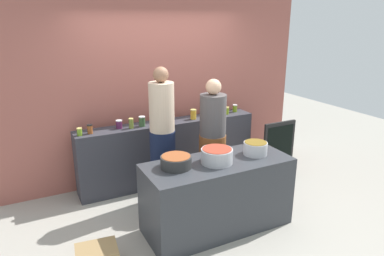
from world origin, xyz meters
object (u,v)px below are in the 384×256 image
object	(u,v)px
preserve_jar_6	(193,114)
cooking_pot_center	(217,156)
preserve_jar_1	(90,129)
cook_in_cap	(212,145)
preserve_jar_7	(220,111)
preserve_jar_9	(235,108)
cook_with_tongs	(163,144)
preserve_jar_0	(80,132)
cooking_pot_right	(255,148)
preserve_jar_3	(131,123)
preserve_jar_5	(171,118)
preserve_jar_4	(142,121)
chalkboard_sign	(279,148)
preserve_jar_8	(226,110)
cooking_pot_left	(176,162)
preserve_jar_2	(119,124)

from	to	relation	value
preserve_jar_6	cooking_pot_center	distance (m)	1.44
preserve_jar_1	cook_in_cap	bearing A→B (deg)	-24.27
preserve_jar_7	preserve_jar_9	size ratio (longest dim) A/B	1.26
preserve_jar_1	cook_with_tongs	distance (m)	0.97
preserve_jar_6	cook_with_tongs	xyz separation A→B (m)	(-0.72, -0.53, -0.17)
preserve_jar_0	cooking_pot_right	size ratio (longest dim) A/B	0.36
cook_with_tongs	preserve_jar_3	bearing A→B (deg)	116.05
preserve_jar_5	preserve_jar_7	size ratio (longest dim) A/B	0.90
preserve_jar_4	cooking_pot_center	world-z (taller)	preserve_jar_4
preserve_jar_3	preserve_jar_7	world-z (taller)	preserve_jar_7
chalkboard_sign	cook_in_cap	bearing A→B (deg)	-173.92
chalkboard_sign	preserve_jar_8	bearing A→B (deg)	139.63
chalkboard_sign	preserve_jar_3	bearing A→B (deg)	167.01
preserve_jar_5	preserve_jar_6	size ratio (longest dim) A/B	0.91
preserve_jar_5	cooking_pot_left	xyz separation A→B (m)	(-0.51, -1.29, -0.10)
preserve_jar_5	cook_in_cap	world-z (taller)	cook_in_cap
cook_with_tongs	cook_in_cap	world-z (taller)	cook_with_tongs
preserve_jar_5	cooking_pot_center	bearing A→B (deg)	-92.11
preserve_jar_1	preserve_jar_6	bearing A→B (deg)	0.04
preserve_jar_8	chalkboard_sign	xyz separation A→B (m)	(0.64, -0.54, -0.56)
preserve_jar_3	preserve_jar_9	world-z (taller)	preserve_jar_3
preserve_jar_4	preserve_jar_5	world-z (taller)	preserve_jar_4
preserve_jar_4	preserve_jar_6	size ratio (longest dim) A/B	0.96
preserve_jar_7	preserve_jar_8	distance (m)	0.15
preserve_jar_6	preserve_jar_0	bearing A→B (deg)	-179.39
preserve_jar_0	cook_in_cap	distance (m)	1.74
preserve_jar_2	cook_with_tongs	xyz separation A→B (m)	(0.40, -0.58, -0.16)
preserve_jar_2	cooking_pot_right	size ratio (longest dim) A/B	0.41
preserve_jar_4	chalkboard_sign	size ratio (longest dim) A/B	0.16
preserve_jar_0	cooking_pot_center	xyz separation A→B (m)	(1.24, -1.36, -0.07)
preserve_jar_2	preserve_jar_7	distance (m)	1.57
preserve_jar_4	preserve_jar_6	bearing A→B (deg)	-0.17
cooking_pot_right	cook_with_tongs	world-z (taller)	cook_with_tongs
preserve_jar_5	preserve_jar_8	bearing A→B (deg)	0.81
preserve_jar_1	cooking_pot_left	world-z (taller)	preserve_jar_1
cook_with_tongs	preserve_jar_0	bearing A→B (deg)	151.34
preserve_jar_2	preserve_jar_9	world-z (taller)	preserve_jar_9
preserve_jar_3	preserve_jar_5	size ratio (longest dim) A/B	1.05
cooking_pot_left	preserve_jar_6	bearing A→B (deg)	55.96
preserve_jar_1	cook_with_tongs	xyz separation A→B (m)	(0.80, -0.53, -0.16)
cook_in_cap	chalkboard_sign	xyz separation A→B (m)	(1.28, 0.14, -0.31)
preserve_jar_3	preserve_jar_4	world-z (taller)	preserve_jar_4
cooking_pot_left	cooking_pot_center	size ratio (longest dim) A/B	0.95
preserve_jar_8	cooking_pot_center	xyz separation A→B (m)	(-1.00, -1.39, -0.07)
preserve_jar_2	preserve_jar_3	world-z (taller)	preserve_jar_3
preserve_jar_5	cooking_pot_right	distance (m)	1.46
cooking_pot_left	cook_with_tongs	distance (m)	0.78
cooking_pot_left	cook_in_cap	bearing A→B (deg)	37.46
preserve_jar_5	cook_in_cap	xyz separation A→B (m)	(0.31, -0.66, -0.26)
cooking_pot_right	preserve_jar_4	bearing A→B (deg)	124.04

